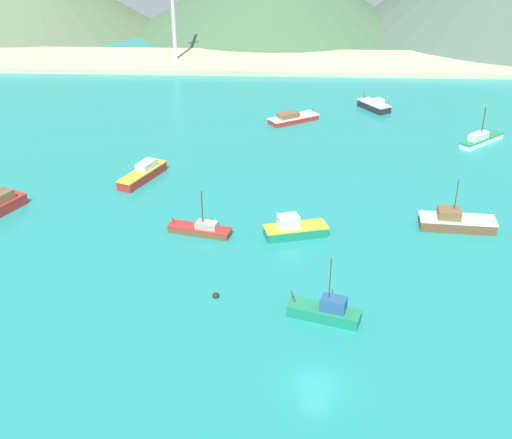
{
  "coord_description": "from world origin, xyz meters",
  "views": [
    {
      "loc": [
        -3.22,
        -44.02,
        38.97
      ],
      "look_at": [
        -6.66,
        30.32,
        0.45
      ],
      "focal_mm": 45.63,
      "sensor_mm": 36.0,
      "label": 1
    }
  ],
  "objects_px": {
    "fishing_boat_9": "(201,229)",
    "fishing_boat_11": "(456,222)",
    "fishing_boat_3": "(374,106)",
    "fishing_boat_10": "(481,139)",
    "radio_tower": "(173,6)",
    "fishing_boat_0": "(143,174)",
    "fishing_boat_1": "(294,229)",
    "fishing_boat_5": "(326,311)",
    "buoy_0": "(216,296)",
    "fishing_boat_15": "(292,118)"
  },
  "relations": [
    {
      "from": "fishing_boat_0",
      "to": "buoy_0",
      "type": "bearing_deg",
      "value": -65.39
    },
    {
      "from": "fishing_boat_10",
      "to": "fishing_boat_5",
      "type": "bearing_deg",
      "value": -119.23
    },
    {
      "from": "fishing_boat_0",
      "to": "fishing_boat_10",
      "type": "relative_size",
      "value": 1.13
    },
    {
      "from": "fishing_boat_0",
      "to": "fishing_boat_1",
      "type": "height_order",
      "value": "fishing_boat_1"
    },
    {
      "from": "fishing_boat_3",
      "to": "fishing_boat_9",
      "type": "bearing_deg",
      "value": -118.03
    },
    {
      "from": "fishing_boat_9",
      "to": "fishing_boat_11",
      "type": "distance_m",
      "value": 32.24
    },
    {
      "from": "fishing_boat_10",
      "to": "radio_tower",
      "type": "relative_size",
      "value": 0.33
    },
    {
      "from": "fishing_boat_0",
      "to": "fishing_boat_10",
      "type": "height_order",
      "value": "fishing_boat_10"
    },
    {
      "from": "fishing_boat_9",
      "to": "radio_tower",
      "type": "bearing_deg",
      "value": 100.95
    },
    {
      "from": "fishing_boat_1",
      "to": "radio_tower",
      "type": "bearing_deg",
      "value": 108.24
    },
    {
      "from": "fishing_boat_3",
      "to": "buoy_0",
      "type": "xyz_separation_m",
      "value": [
        -24.15,
        -65.42,
        -0.71
      ]
    },
    {
      "from": "fishing_boat_10",
      "to": "fishing_boat_15",
      "type": "height_order",
      "value": "fishing_boat_10"
    },
    {
      "from": "buoy_0",
      "to": "radio_tower",
      "type": "distance_m",
      "value": 101.99
    },
    {
      "from": "fishing_boat_3",
      "to": "fishing_boat_9",
      "type": "distance_m",
      "value": 58.36
    },
    {
      "from": "fishing_boat_15",
      "to": "fishing_boat_0",
      "type": "bearing_deg",
      "value": -129.06
    },
    {
      "from": "fishing_boat_5",
      "to": "fishing_boat_10",
      "type": "height_order",
      "value": "fishing_boat_5"
    },
    {
      "from": "radio_tower",
      "to": "buoy_0",
      "type": "bearing_deg",
      "value": -78.72
    },
    {
      "from": "fishing_boat_1",
      "to": "fishing_boat_15",
      "type": "height_order",
      "value": "fishing_boat_1"
    },
    {
      "from": "fishing_boat_15",
      "to": "radio_tower",
      "type": "bearing_deg",
      "value": 123.94
    },
    {
      "from": "fishing_boat_1",
      "to": "fishing_boat_11",
      "type": "relative_size",
      "value": 0.85
    },
    {
      "from": "fishing_boat_1",
      "to": "fishing_boat_10",
      "type": "height_order",
      "value": "fishing_boat_10"
    },
    {
      "from": "fishing_boat_5",
      "to": "radio_tower",
      "type": "xyz_separation_m",
      "value": [
        -31.2,
        102.5,
        12.76
      ]
    },
    {
      "from": "fishing_boat_0",
      "to": "fishing_boat_15",
      "type": "xyz_separation_m",
      "value": [
        22.11,
        27.25,
        -0.21
      ]
    },
    {
      "from": "fishing_boat_1",
      "to": "fishing_boat_3",
      "type": "bearing_deg",
      "value": 72.96
    },
    {
      "from": "fishing_boat_0",
      "to": "fishing_boat_9",
      "type": "distance_m",
      "value": 19.42
    },
    {
      "from": "fishing_boat_5",
      "to": "fishing_boat_11",
      "type": "distance_m",
      "value": 26.66
    },
    {
      "from": "radio_tower",
      "to": "fishing_boat_10",
      "type": "bearing_deg",
      "value": -40.91
    },
    {
      "from": "fishing_boat_9",
      "to": "fishing_boat_1",
      "type": "bearing_deg",
      "value": -0.38
    },
    {
      "from": "fishing_boat_3",
      "to": "fishing_boat_5",
      "type": "relative_size",
      "value": 0.99
    },
    {
      "from": "fishing_boat_15",
      "to": "fishing_boat_11",
      "type": "bearing_deg",
      "value": -63.17
    },
    {
      "from": "fishing_boat_11",
      "to": "fishing_boat_15",
      "type": "height_order",
      "value": "fishing_boat_11"
    },
    {
      "from": "fishing_boat_3",
      "to": "buoy_0",
      "type": "distance_m",
      "value": 69.74
    },
    {
      "from": "fishing_boat_1",
      "to": "fishing_boat_3",
      "type": "xyz_separation_m",
      "value": [
        15.81,
        51.59,
        -0.15
      ]
    },
    {
      "from": "fishing_boat_5",
      "to": "radio_tower",
      "type": "height_order",
      "value": "radio_tower"
    },
    {
      "from": "fishing_boat_0",
      "to": "buoy_0",
      "type": "xyz_separation_m",
      "value": [
        13.84,
        -30.21,
        -0.79
      ]
    },
    {
      "from": "fishing_boat_0",
      "to": "fishing_boat_15",
      "type": "bearing_deg",
      "value": 50.94
    },
    {
      "from": "fishing_boat_15",
      "to": "fishing_boat_9",
      "type": "bearing_deg",
      "value": -104.86
    },
    {
      "from": "fishing_boat_1",
      "to": "buoy_0",
      "type": "relative_size",
      "value": 11.05
    },
    {
      "from": "fishing_boat_9",
      "to": "fishing_boat_11",
      "type": "xyz_separation_m",
      "value": [
        32.1,
        2.93,
        0.3
      ]
    },
    {
      "from": "fishing_boat_5",
      "to": "fishing_boat_15",
      "type": "bearing_deg",
      "value": 92.97
    },
    {
      "from": "fishing_boat_5",
      "to": "fishing_boat_10",
      "type": "bearing_deg",
      "value": 60.77
    },
    {
      "from": "fishing_boat_5",
      "to": "fishing_boat_11",
      "type": "xyz_separation_m",
      "value": [
        17.39,
        20.21,
        0.0
      ]
    },
    {
      "from": "fishing_boat_0",
      "to": "fishing_boat_10",
      "type": "xyz_separation_m",
      "value": [
        53.71,
        17.24,
        -0.11
      ]
    },
    {
      "from": "fishing_boat_11",
      "to": "fishing_boat_10",
      "type": "bearing_deg",
      "value": 70.15
    },
    {
      "from": "buoy_0",
      "to": "radio_tower",
      "type": "relative_size",
      "value": 0.03
    },
    {
      "from": "fishing_boat_9",
      "to": "buoy_0",
      "type": "distance_m",
      "value": 14.3
    },
    {
      "from": "fishing_boat_15",
      "to": "buoy_0",
      "type": "relative_size",
      "value": 12.92
    },
    {
      "from": "fishing_boat_9",
      "to": "buoy_0",
      "type": "relative_size",
      "value": 11.05
    },
    {
      "from": "radio_tower",
      "to": "fishing_boat_3",
      "type": "bearing_deg",
      "value": -37.51
    },
    {
      "from": "fishing_boat_11",
      "to": "radio_tower",
      "type": "xyz_separation_m",
      "value": [
        -48.59,
        82.3,
        12.76
      ]
    }
  ]
}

